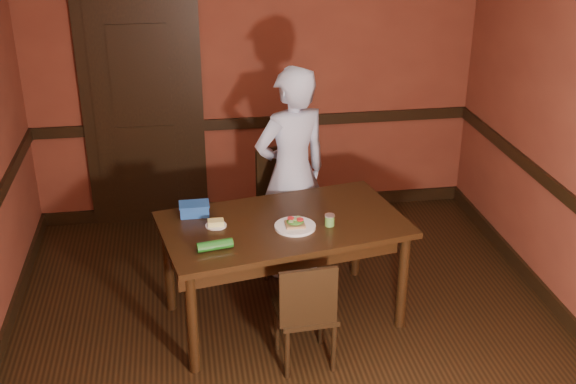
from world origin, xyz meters
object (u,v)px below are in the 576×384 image
object	(u,v)px
dining_table	(283,271)
chair_near	(305,310)
chair_far	(275,211)
food_tub	(194,209)
sandwich_plate	(295,225)
person	(292,174)
sauce_jar	(330,220)
cheese_saucer	(216,224)

from	to	relation	value
dining_table	chair_near	distance (m)	0.52
chair_far	food_tub	distance (m)	0.94
dining_table	food_tub	world-z (taller)	food_tub
sandwich_plate	dining_table	bearing A→B (deg)	124.85
person	sandwich_plate	bearing A→B (deg)	62.48
person	sauce_jar	world-z (taller)	person
chair_far	sauce_jar	bearing A→B (deg)	-95.31
chair_far	dining_table	bearing A→B (deg)	-114.96
dining_table	person	xyz separation A→B (m)	(0.17, 0.67, 0.46)
dining_table	chair_near	bearing A→B (deg)	-93.54
sauce_jar	cheese_saucer	size ratio (longest dim) A/B	0.56
sauce_jar	food_tub	world-z (taller)	food_tub
sandwich_plate	sauce_jar	bearing A→B (deg)	-0.51
dining_table	food_tub	distance (m)	0.77
chair_near	cheese_saucer	world-z (taller)	cheese_saucer
cheese_saucer	chair_far	bearing A→B (deg)	56.52
food_tub	sandwich_plate	bearing A→B (deg)	-25.04
chair_far	cheese_saucer	world-z (taller)	chair_far
dining_table	person	distance (m)	0.83
chair_far	food_tub	world-z (taller)	chair_far
sauce_jar	food_tub	size ratio (longest dim) A/B	0.39
chair_near	sandwich_plate	xyz separation A→B (m)	(0.00, 0.42, 0.41)
dining_table	food_tub	xyz separation A→B (m)	(-0.60, 0.21, 0.44)
chair_far	cheese_saucer	bearing A→B (deg)	-144.60
food_tub	sauce_jar	bearing A→B (deg)	-19.20
chair_far	person	world-z (taller)	person
dining_table	chair_far	world-z (taller)	chair_far
chair_near	sauce_jar	distance (m)	0.65
dining_table	chair_near	xyz separation A→B (m)	(0.07, -0.52, 0.01)
sandwich_plate	person	bearing A→B (deg)	82.62
dining_table	chair_far	distance (m)	0.80
sauce_jar	cheese_saucer	bearing A→B (deg)	171.87
dining_table	sauce_jar	distance (m)	0.54
person	sauce_jar	xyz separation A→B (m)	(0.14, -0.77, -0.03)
sauce_jar	cheese_saucer	world-z (taller)	sauce_jar
chair_near	cheese_saucer	bearing A→B (deg)	-48.89
sandwich_plate	cheese_saucer	distance (m)	0.54
food_tub	chair_far	bearing A→B (deg)	41.27
dining_table	chair_far	size ratio (longest dim) A/B	1.72
sandwich_plate	sauce_jar	distance (m)	0.24
dining_table	chair_near	size ratio (longest dim) A/B	2.10
chair_far	sandwich_plate	distance (m)	0.95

